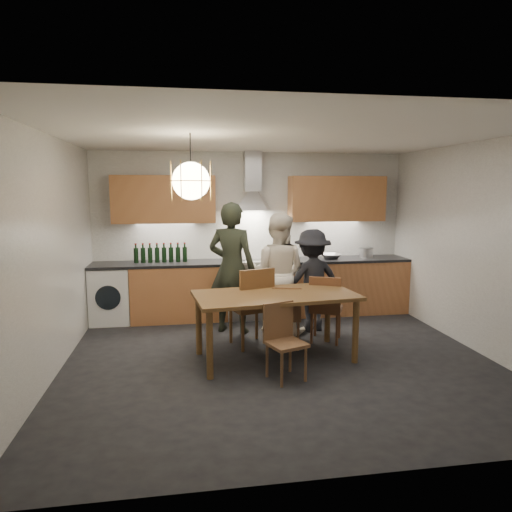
{
  "coord_description": "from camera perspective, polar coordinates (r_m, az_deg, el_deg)",
  "views": [
    {
      "loc": [
        -1.09,
        -5.07,
        2.01
      ],
      "look_at": [
        -0.22,
        0.4,
        1.2
      ],
      "focal_mm": 32.0,
      "sensor_mm": 36.0,
      "label": 1
    }
  ],
  "objects": [
    {
      "name": "ground",
      "position": [
        5.56,
        2.94,
        -12.87
      ],
      "size": [
        5.0,
        5.0,
        0.0
      ],
      "primitive_type": "plane",
      "color": "black",
      "rests_on": "ground"
    },
    {
      "name": "room_shell",
      "position": [
        5.2,
        3.08,
        4.96
      ],
      "size": [
        5.02,
        4.52,
        2.61
      ],
      "color": "white",
      "rests_on": "ground"
    },
    {
      "name": "counter_run",
      "position": [
        7.28,
        -0.05,
        -4.05
      ],
      "size": [
        5.0,
        0.62,
        0.9
      ],
      "color": "#D28650",
      "rests_on": "ground"
    },
    {
      "name": "range_stove",
      "position": [
        7.27,
        -0.22,
        -4.13
      ],
      "size": [
        0.9,
        0.6,
        0.92
      ],
      "color": "silver",
      "rests_on": "ground"
    },
    {
      "name": "wall_fixtures",
      "position": [
        7.22,
        -0.38,
        7.23
      ],
      "size": [
        4.3,
        0.54,
        1.1
      ],
      "color": "#BC7B48",
      "rests_on": "ground"
    },
    {
      "name": "pendant_lamp",
      "position": [
        4.97,
        -8.13,
        9.27
      ],
      "size": [
        0.43,
        0.43,
        0.7
      ],
      "color": "black",
      "rests_on": "ground"
    },
    {
      "name": "dining_table",
      "position": [
        5.42,
        2.43,
        -5.67
      ],
      "size": [
        1.98,
        1.15,
        0.79
      ],
      "rotation": [
        0.0,
        0.0,
        0.12
      ],
      "color": "brown",
      "rests_on": "ground"
    },
    {
      "name": "chair_back_left",
      "position": [
        5.81,
        -0.35,
        -5.79
      ],
      "size": [
        0.59,
        0.59,
        1.04
      ],
      "rotation": [
        0.0,
        0.0,
        3.44
      ],
      "color": "brown",
      "rests_on": "ground"
    },
    {
      "name": "chair_back_mid",
      "position": [
        5.82,
        3.86,
        -7.1
      ],
      "size": [
        0.45,
        0.45,
        0.81
      ],
      "rotation": [
        0.0,
        0.0,
        2.88
      ],
      "color": "brown",
      "rests_on": "ground"
    },
    {
      "name": "chair_back_right",
      "position": [
        6.06,
        8.68,
        -6.04
      ],
      "size": [
        0.54,
        0.54,
        0.9
      ],
      "rotation": [
        0.0,
        0.0,
        2.72
      ],
      "color": "brown",
      "rests_on": "ground"
    },
    {
      "name": "chair_front",
      "position": [
        4.96,
        3.34,
        -9.87
      ],
      "size": [
        0.47,
        0.47,
        0.81
      ],
      "rotation": [
        0.0,
        0.0,
        0.35
      ],
      "color": "brown",
      "rests_on": "ground"
    },
    {
      "name": "person_left",
      "position": [
        6.39,
        -3.05,
        -1.5
      ],
      "size": [
        0.79,
        0.68,
        1.84
      ],
      "primitive_type": "imported",
      "rotation": [
        0.0,
        0.0,
        2.71
      ],
      "color": "black",
      "rests_on": "ground"
    },
    {
      "name": "person_mid",
      "position": [
        6.4,
        2.7,
        -2.19
      ],
      "size": [
        1.01,
        0.92,
        1.69
      ],
      "primitive_type": "imported",
      "rotation": [
        0.0,
        0.0,
        2.72
      ],
      "color": "silver",
      "rests_on": "ground"
    },
    {
      "name": "person_right",
      "position": [
        6.55,
        7.01,
        -3.03
      ],
      "size": [
        1.02,
        0.7,
        1.46
      ],
      "primitive_type": "imported",
      "rotation": [
        0.0,
        0.0,
        3.32
      ],
      "color": "black",
      "rests_on": "ground"
    },
    {
      "name": "mixing_bowl",
      "position": [
        7.48,
        9.32,
        -0.01
      ],
      "size": [
        0.34,
        0.34,
        0.08
      ],
      "primitive_type": "imported",
      "rotation": [
        0.0,
        0.0,
        0.02
      ],
      "color": "#B2B2B6",
      "rests_on": "counter_run"
    },
    {
      "name": "stock_pot",
      "position": [
        7.73,
        13.61,
        0.4
      ],
      "size": [
        0.26,
        0.26,
        0.15
      ],
      "primitive_type": "cylinder",
      "rotation": [
        0.0,
        0.0,
        -0.2
      ],
      "color": "#B5B5B9",
      "rests_on": "counter_run"
    },
    {
      "name": "wine_bottles",
      "position": [
        7.14,
        -11.84,
        0.4
      ],
      "size": [
        0.81,
        0.07,
        0.3
      ],
      "color": "black",
      "rests_on": "counter_run"
    }
  ]
}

